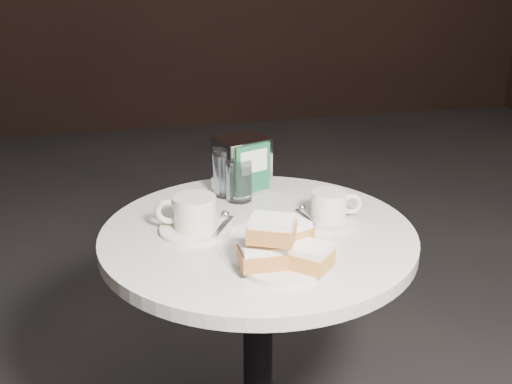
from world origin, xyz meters
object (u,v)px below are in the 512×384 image
object	(u,v)px
coffee_cup_right	(329,209)
napkin_dispenser	(242,165)
coffee_cup_left	(195,217)
water_glass_left	(228,172)
cafe_table	(258,308)
beignet_plate	(283,249)
water_glass_right	(239,181)

from	to	relation	value
coffee_cup_right	napkin_dispenser	bearing A→B (deg)	131.71
coffee_cup_left	water_glass_left	world-z (taller)	water_glass_left
water_glass_left	napkin_dispenser	xyz separation A→B (m)	(0.04, 0.01, 0.01)
coffee_cup_right	water_glass_left	distance (m)	0.29
coffee_cup_left	napkin_dispenser	world-z (taller)	napkin_dispenser
coffee_cup_left	water_glass_left	xyz separation A→B (m)	(0.11, 0.20, 0.02)
water_glass_left	napkin_dispenser	distance (m)	0.04
water_glass_left	cafe_table	bearing A→B (deg)	-84.20
beignet_plate	water_glass_left	world-z (taller)	water_glass_left
coffee_cup_right	napkin_dispenser	size ratio (longest dim) A/B	1.04
coffee_cup_right	water_glass_right	world-z (taller)	water_glass_right
cafe_table	beignet_plate	distance (m)	0.30
napkin_dispenser	water_glass_right	bearing A→B (deg)	-131.28
coffee_cup_right	water_glass_right	distance (m)	0.25
coffee_cup_right	water_glass_right	size ratio (longest dim) A/B	1.50
water_glass_left	napkin_dispenser	bearing A→B (deg)	12.52
coffee_cup_right	napkin_dispenser	xyz separation A→B (m)	(-0.15, 0.23, 0.04)
beignet_plate	coffee_cup_left	distance (m)	0.25
cafe_table	water_glass_right	distance (m)	0.31
coffee_cup_left	coffee_cup_right	bearing A→B (deg)	12.49
water_glass_right	beignet_plate	bearing A→B (deg)	-88.24
beignet_plate	napkin_dispenser	distance (m)	0.42
coffee_cup_left	napkin_dispenser	xyz separation A→B (m)	(0.15, 0.21, 0.04)
cafe_table	napkin_dispenser	xyz separation A→B (m)	(0.02, 0.24, 0.27)
coffee_cup_left	water_glass_right	xyz separation A→B (m)	(0.13, 0.16, 0.01)
cafe_table	napkin_dispenser	distance (m)	0.36
beignet_plate	coffee_cup_right	xyz separation A→B (m)	(0.16, 0.19, -0.01)
beignet_plate	coffee_cup_right	bearing A→B (deg)	49.37
beignet_plate	coffee_cup_left	xyz separation A→B (m)	(-0.14, 0.21, -0.01)
beignet_plate	water_glass_right	world-z (taller)	beignet_plate
cafe_table	beignet_plate	xyz separation A→B (m)	(0.01, -0.18, 0.24)
coffee_cup_left	water_glass_right	bearing A→B (deg)	65.55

